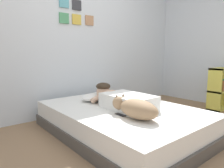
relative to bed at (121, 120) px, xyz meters
The scene contains 10 objects.
ground_plane 0.48m from the bed, 82.19° to the right, with size 13.40×13.40×0.00m, color #8C6B4C.
back_wall 1.64m from the bed, 87.13° to the left, with size 4.70×0.12×2.50m.
side_wall_right 2.69m from the bed, ahead, with size 0.10×6.23×2.50m, color silver.
bed is the anchor object (origin of this frame).
pillow 0.55m from the bed, 89.88° to the left, with size 0.52×0.32×0.11m, color white.
person_lying 0.27m from the bed, 95.02° to the left, with size 0.43×0.92×0.27m.
dog 0.52m from the bed, 113.06° to the right, with size 0.26×0.57×0.21m.
coffee_cup 0.44m from the bed, 54.98° to the left, with size 0.12×0.09×0.07m.
cell_phone 0.38m from the bed, 132.79° to the right, with size 0.07×0.14×0.01m, color black.
bookshelf 2.13m from the bed, ahead, with size 0.45×0.24×0.75m.
Camera 1 is at (-1.74, -1.41, 1.00)m, focal length 32.83 mm.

